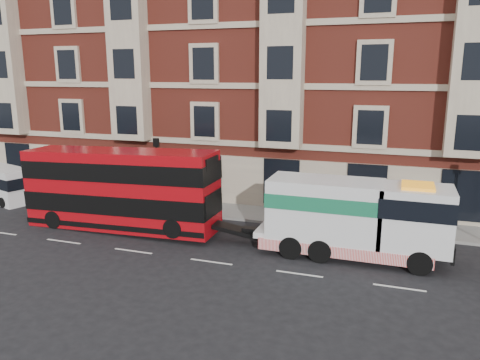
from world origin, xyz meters
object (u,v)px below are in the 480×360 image
at_px(double_decker_bus, 120,188).
at_px(pedestrian, 71,179).
at_px(tow_truck, 351,217).
at_px(box_van, 3,185).

relative_size(double_decker_bus, pedestrian, 5.88).
bearing_deg(pedestrian, tow_truck, -19.37).
height_order(box_van, pedestrian, box_van).
height_order(double_decker_bus, box_van, double_decker_bus).
bearing_deg(box_van, tow_truck, 11.55).
distance_m(double_decker_bus, tow_truck, 12.06).
bearing_deg(box_van, pedestrian, 62.33).
relative_size(double_decker_bus, tow_truck, 1.25).
bearing_deg(pedestrian, box_van, -139.34).
relative_size(double_decker_bus, box_van, 2.26).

